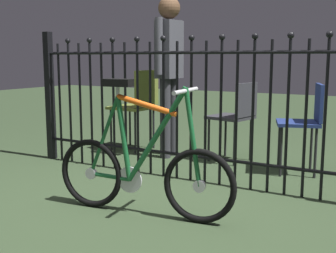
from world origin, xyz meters
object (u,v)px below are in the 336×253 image
at_px(chair_navy, 306,118).
at_px(person_visitor, 169,63).
at_px(chair_charcoal, 237,113).
at_px(bicycle, 142,169).
at_px(chair_olive, 138,102).

height_order(chair_navy, person_visitor, person_visitor).
bearing_deg(chair_charcoal, bicycle, -89.83).
distance_m(chair_navy, chair_olive, 1.87).
height_order(chair_navy, chair_olive, chair_olive).
distance_m(chair_charcoal, person_visitor, 0.87).
bearing_deg(chair_olive, person_visitor, -12.43).
distance_m(bicycle, chair_charcoal, 1.73).
xyz_separation_m(chair_olive, chair_charcoal, (1.17, 0.01, -0.06)).
bearing_deg(chair_charcoal, person_visitor, -170.84).
xyz_separation_m(chair_charcoal, person_visitor, (-0.71, -0.11, 0.49)).
bearing_deg(person_visitor, bicycle, -66.05).
height_order(chair_olive, chair_charcoal, chair_olive).
height_order(chair_navy, chair_charcoal, chair_navy).
bearing_deg(chair_charcoal, chair_olive, -179.35).
bearing_deg(bicycle, chair_charcoal, 90.17).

